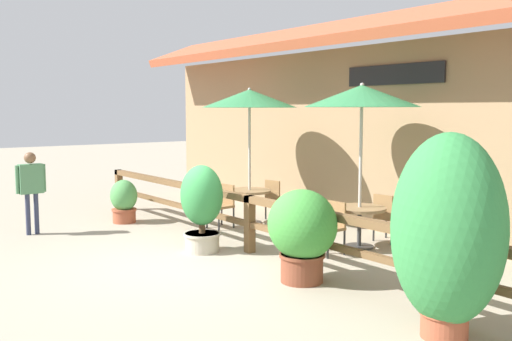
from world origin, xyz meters
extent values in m
plane|color=#9E937F|center=(0.00, 0.00, 0.00)|extent=(60.00, 60.00, 0.00)
cube|color=#997A56|center=(0.00, 4.20, 1.80)|extent=(14.00, 0.40, 3.60)
cube|color=#B25133|center=(0.00, 3.65, 3.88)|extent=(14.28, 1.48, 0.70)
cube|color=black|center=(0.53, 3.97, 3.00)|extent=(2.18, 0.04, 0.37)
cube|color=brown|center=(0.00, 1.05, 0.89)|extent=(10.40, 0.14, 0.11)
cube|color=brown|center=(0.00, 1.05, 0.47)|extent=(10.40, 0.10, 0.09)
cube|color=brown|center=(-5.13, 1.05, 0.47)|extent=(0.14, 0.14, 0.95)
cube|color=brown|center=(0.00, 1.05, 0.47)|extent=(0.14, 0.14, 0.95)
cylinder|color=#B7B2A8|center=(-1.97, 2.53, 1.23)|extent=(0.06, 0.06, 2.45)
cone|color=#33844C|center=(-1.97, 2.53, 2.58)|extent=(1.95, 1.95, 0.37)
sphere|color=#B2ADA3|center=(-1.97, 2.53, 2.77)|extent=(0.07, 0.07, 0.07)
cylinder|color=olive|center=(-1.97, 2.53, 0.68)|extent=(0.90, 0.90, 0.05)
cylinder|color=#333333|center=(-1.97, 2.53, 0.33)|extent=(0.07, 0.07, 0.65)
cylinder|color=#333333|center=(-1.97, 2.53, 0.01)|extent=(0.50, 0.50, 0.03)
cube|color=olive|center=(-1.95, 1.78, 0.43)|extent=(0.46, 0.46, 0.05)
cube|color=olive|center=(-1.97, 1.97, 0.66)|extent=(0.40, 0.07, 0.40)
cylinder|color=#2D2D2D|center=(-2.12, 1.57, 0.20)|extent=(0.04, 0.04, 0.41)
cylinder|color=#2D2D2D|center=(-1.74, 1.61, 0.20)|extent=(0.04, 0.04, 0.41)
cylinder|color=#2D2D2D|center=(-2.16, 1.95, 0.20)|extent=(0.04, 0.04, 0.41)
cylinder|color=#2D2D2D|center=(-1.78, 1.99, 0.20)|extent=(0.04, 0.04, 0.41)
cube|color=olive|center=(-1.94, 3.28, 0.43)|extent=(0.49, 0.49, 0.05)
cube|color=olive|center=(-1.90, 3.09, 0.66)|extent=(0.40, 0.10, 0.40)
cylinder|color=#2D2D2D|center=(-1.78, 3.50, 0.20)|extent=(0.04, 0.04, 0.41)
cylinder|color=#2D2D2D|center=(-2.16, 3.43, 0.20)|extent=(0.04, 0.04, 0.41)
cylinder|color=#2D2D2D|center=(-1.72, 3.12, 0.20)|extent=(0.04, 0.04, 0.41)
cylinder|color=#2D2D2D|center=(-2.09, 3.06, 0.20)|extent=(0.04, 0.04, 0.41)
cylinder|color=#B7B2A8|center=(0.87, 2.75, 1.23)|extent=(0.06, 0.06, 2.45)
cone|color=#33844C|center=(0.87, 2.75, 2.58)|extent=(1.95, 1.95, 0.37)
sphere|color=#B2ADA3|center=(0.87, 2.75, 2.77)|extent=(0.07, 0.07, 0.07)
cylinder|color=olive|center=(0.87, 2.75, 0.68)|extent=(0.90, 0.90, 0.05)
cylinder|color=#333333|center=(0.87, 2.75, 0.33)|extent=(0.07, 0.07, 0.65)
cylinder|color=#333333|center=(0.87, 2.75, 0.01)|extent=(0.50, 0.50, 0.03)
cube|color=olive|center=(0.89, 1.97, 0.43)|extent=(0.42, 0.42, 0.05)
cube|color=olive|center=(0.89, 2.16, 0.66)|extent=(0.40, 0.04, 0.40)
cylinder|color=#2D2D2D|center=(0.70, 1.78, 0.20)|extent=(0.04, 0.04, 0.41)
cylinder|color=#2D2D2D|center=(1.08, 1.79, 0.20)|extent=(0.04, 0.04, 0.41)
cylinder|color=#2D2D2D|center=(0.70, 2.16, 0.20)|extent=(0.04, 0.04, 0.41)
cylinder|color=#2D2D2D|center=(1.08, 2.17, 0.20)|extent=(0.04, 0.04, 0.41)
cube|color=olive|center=(0.87, 3.53, 0.43)|extent=(0.45, 0.45, 0.05)
cube|color=olive|center=(0.88, 3.34, 0.66)|extent=(0.40, 0.07, 0.40)
cylinder|color=#2D2D2D|center=(1.04, 3.73, 0.20)|extent=(0.04, 0.04, 0.41)
cylinder|color=#2D2D2D|center=(0.67, 3.70, 0.20)|extent=(0.04, 0.04, 0.41)
cylinder|color=#2D2D2D|center=(1.07, 3.35, 0.20)|extent=(0.04, 0.04, 0.41)
cylinder|color=#2D2D2D|center=(0.70, 3.32, 0.20)|extent=(0.04, 0.04, 0.41)
cylinder|color=#9E4C33|center=(-3.62, 0.48, 0.15)|extent=(0.48, 0.48, 0.29)
cylinder|color=#9E4C33|center=(-3.62, 0.48, 0.27)|extent=(0.51, 0.51, 0.04)
ellipsoid|color=#4C934C|center=(-3.62, 0.48, 0.57)|extent=(0.61, 0.55, 0.66)
cylinder|color=#B7AD99|center=(-0.53, 0.46, 0.16)|extent=(0.57, 0.57, 0.31)
cylinder|color=#B7AD99|center=(-0.53, 0.46, 0.29)|extent=(0.62, 0.62, 0.04)
cylinder|color=brown|center=(-0.53, 0.46, 0.46)|extent=(0.10, 0.10, 0.30)
ellipsoid|color=#338442|center=(-0.53, 0.46, 0.95)|extent=(0.76, 0.68, 1.00)
cylinder|color=#9E4C33|center=(4.07, 0.51, 0.15)|extent=(0.48, 0.48, 0.29)
cylinder|color=#9E4C33|center=(4.07, 0.51, 0.27)|extent=(0.52, 0.52, 0.04)
ellipsoid|color=#338442|center=(4.07, 0.51, 1.14)|extent=(1.19, 1.07, 1.99)
cylinder|color=brown|center=(1.73, 0.64, 0.20)|extent=(0.58, 0.58, 0.39)
cylinder|color=brown|center=(1.73, 0.64, 0.37)|extent=(0.63, 0.63, 0.04)
ellipsoid|color=#3D8E38|center=(1.73, 0.64, 0.80)|extent=(1.01, 0.91, 0.96)
cylinder|color=#2D334C|center=(-3.61, -1.46, 0.39)|extent=(0.09, 0.09, 0.79)
cylinder|color=#2D334C|center=(-3.61, -1.31, 0.39)|extent=(0.09, 0.09, 0.79)
cube|color=#4C7F56|center=(-3.61, -1.38, 1.06)|extent=(0.19, 0.43, 0.56)
cylinder|color=#4C7F56|center=(-3.61, -1.63, 1.06)|extent=(0.07, 0.07, 0.53)
cylinder|color=#4C7F56|center=(-3.61, -1.14, 1.06)|extent=(0.07, 0.07, 0.53)
sphere|color=brown|center=(-3.61, -1.38, 1.46)|extent=(0.21, 0.21, 0.21)
camera|label=1|loc=(7.39, -4.51, 2.35)|focal=40.00mm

